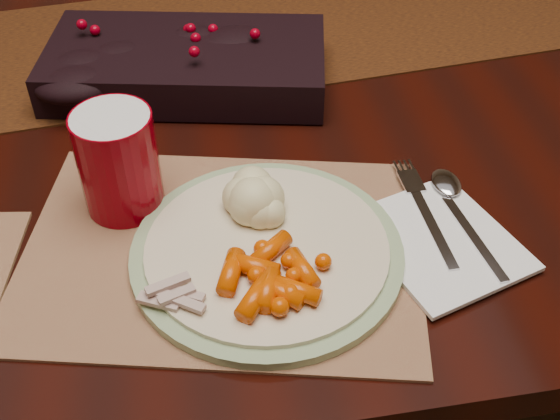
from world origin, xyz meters
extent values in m
plane|color=black|center=(0.00, 0.00, 0.00)|extent=(5.00, 5.00, 0.00)
cube|color=black|center=(0.00, 0.00, 0.38)|extent=(1.80, 1.00, 0.75)
cube|color=black|center=(-0.05, 0.15, 0.75)|extent=(1.64, 0.49, 0.00)
cube|color=brown|center=(-0.06, -0.29, 0.75)|extent=(0.46, 0.38, 0.00)
cylinder|color=beige|center=(-0.02, -0.31, 0.76)|extent=(0.33, 0.33, 0.02)
cube|color=white|center=(0.16, -0.32, 0.76)|extent=(0.18, 0.19, 0.01)
cylinder|color=#80000C|center=(-0.16, -0.20, 0.81)|extent=(0.09, 0.09, 0.11)
camera|label=1|loc=(-0.09, -0.79, 1.27)|focal=45.00mm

